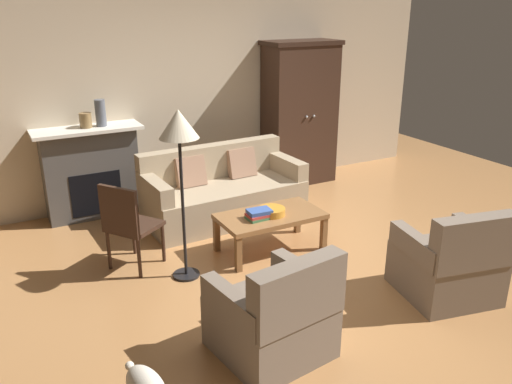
% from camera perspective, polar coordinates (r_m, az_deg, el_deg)
% --- Properties ---
extents(ground_plane, '(9.60, 9.60, 0.00)m').
position_cam_1_polar(ground_plane, '(5.40, 4.75, -7.77)').
color(ground_plane, '#B27A47').
extents(back_wall, '(7.20, 0.10, 2.80)m').
position_cam_1_polar(back_wall, '(7.13, -6.28, 10.98)').
color(back_wall, beige).
rests_on(back_wall, ground).
extents(fireplace, '(1.26, 0.48, 1.12)m').
position_cam_1_polar(fireplace, '(6.66, -17.57, 2.13)').
color(fireplace, '#4C4947').
rests_on(fireplace, ground).
extents(armoire, '(1.06, 0.57, 2.02)m').
position_cam_1_polar(armoire, '(7.55, 4.79, 8.56)').
color(armoire, '#382319').
rests_on(armoire, ground).
extents(couch, '(1.95, 0.93, 0.86)m').
position_cam_1_polar(couch, '(6.38, -3.68, -0.11)').
color(couch, tan).
rests_on(couch, ground).
extents(coffee_table, '(1.10, 0.60, 0.42)m').
position_cam_1_polar(coffee_table, '(5.51, 1.59, -2.93)').
color(coffee_table, olive).
rests_on(coffee_table, ground).
extents(fruit_bowl, '(0.28, 0.28, 0.07)m').
position_cam_1_polar(fruit_bowl, '(5.45, 1.74, -2.13)').
color(fruit_bowl, orange).
rests_on(fruit_bowl, coffee_table).
extents(book_stack, '(0.26, 0.19, 0.10)m').
position_cam_1_polar(book_stack, '(5.35, 0.32, -2.45)').
color(book_stack, '#427A4C').
rests_on(book_stack, coffee_table).
extents(mantel_vase_bronze, '(0.14, 0.14, 0.17)m').
position_cam_1_polar(mantel_vase_bronze, '(6.49, -18.13, 7.45)').
color(mantel_vase_bronze, olive).
rests_on(mantel_vase_bronze, fireplace).
extents(mantel_vase_slate, '(0.12, 0.12, 0.32)m').
position_cam_1_polar(mantel_vase_slate, '(6.51, -16.64, 8.28)').
color(mantel_vase_slate, '#565B66').
rests_on(mantel_vase_slate, fireplace).
extents(armchair_near_left, '(0.87, 0.86, 0.88)m').
position_cam_1_polar(armchair_near_left, '(3.98, 2.02, -13.58)').
color(armchair_near_left, '#756656').
rests_on(armchair_near_left, ground).
extents(armchair_near_right, '(0.91, 0.91, 0.88)m').
position_cam_1_polar(armchair_near_right, '(5.00, 20.40, -7.46)').
color(armchair_near_right, '#756656').
rests_on(armchair_near_right, ground).
extents(side_chair_wooden, '(0.61, 0.61, 0.90)m').
position_cam_1_polar(side_chair_wooden, '(5.22, -13.83, -3.17)').
color(side_chair_wooden, '#382319').
rests_on(side_chair_wooden, ground).
extents(floor_lamp, '(0.36, 0.36, 1.64)m').
position_cam_1_polar(floor_lamp, '(4.69, -8.41, 6.27)').
color(floor_lamp, black).
rests_on(floor_lamp, ground).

